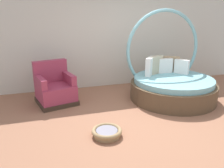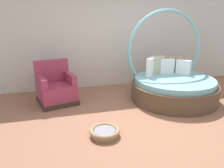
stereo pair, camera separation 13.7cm
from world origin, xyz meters
name	(u,v)px [view 2 (the right image)]	position (x,y,z in m)	size (l,w,h in m)	color
ground_plane	(146,121)	(0.00, 0.00, -0.01)	(8.00, 8.00, 0.02)	#936047
back_wall	(113,35)	(0.00, 2.40, 1.39)	(8.00, 0.12, 2.79)	beige
round_daybed	(172,83)	(1.06, 0.94, 0.38)	(1.99, 1.99, 2.08)	brown
red_armchair	(56,88)	(-1.61, 1.42, 0.33)	(0.97, 0.97, 0.94)	#38281E
pet_basket	(105,132)	(-0.90, -0.36, 0.07)	(0.51, 0.51, 0.13)	#9E7F56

